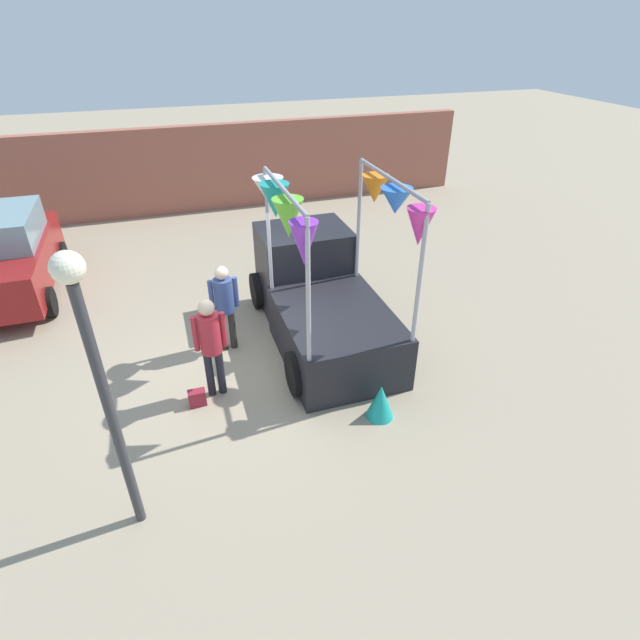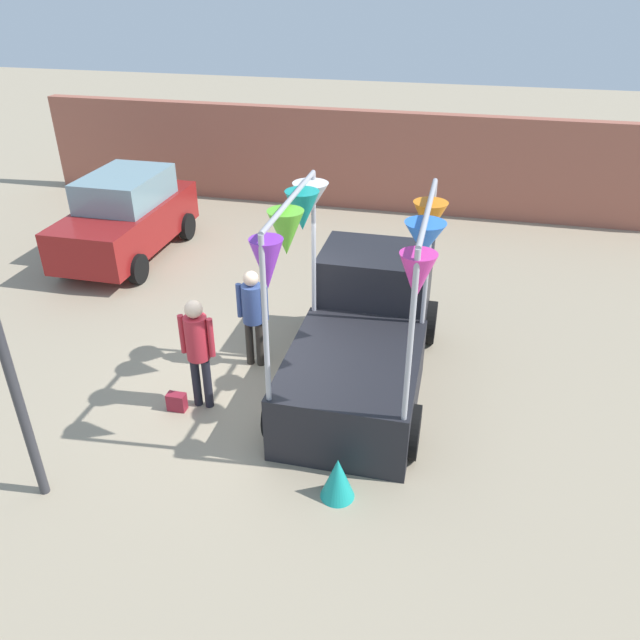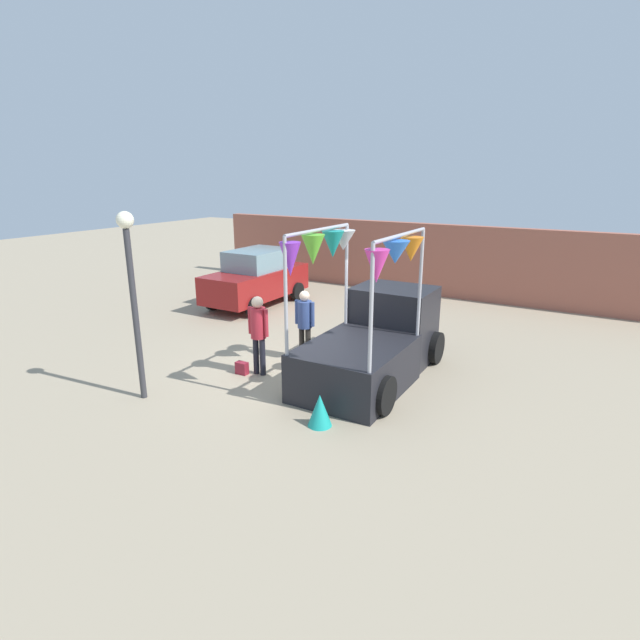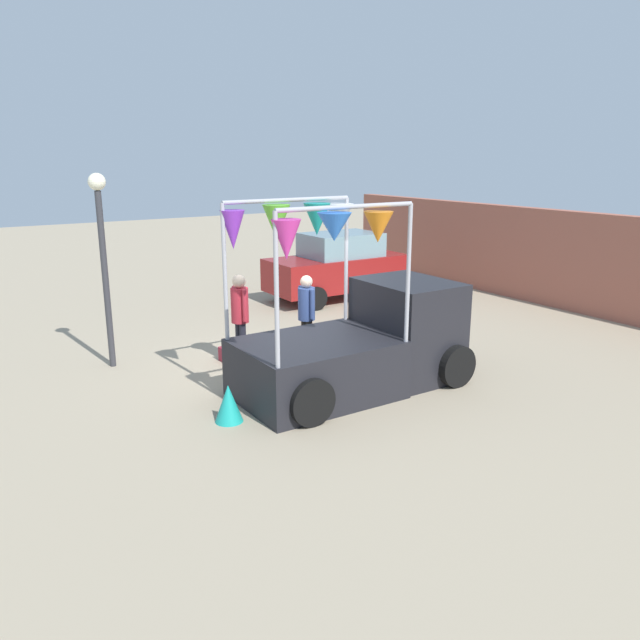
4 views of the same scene
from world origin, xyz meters
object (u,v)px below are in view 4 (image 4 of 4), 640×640
object	(u,v)px
street_lamp	(102,242)
folded_kite_bundle_teal	(229,403)
person_vendor	(307,309)
handbag	(225,355)
parked_car	(338,266)
person_customer	(240,310)
vendor_truck	(364,336)

from	to	relation	value
street_lamp	folded_kite_bundle_teal	distance (m)	4.31
person_vendor	handbag	distance (m)	1.88
parked_car	person_vendor	size ratio (longest dim) A/B	2.32
parked_car	folded_kite_bundle_teal	bearing A→B (deg)	-45.50
street_lamp	folded_kite_bundle_teal	size ratio (longest dim) A/B	6.16
parked_car	handbag	world-z (taller)	parked_car
person_customer	handbag	xyz separation A→B (m)	(-0.35, -0.20, -0.96)
person_customer	folded_kite_bundle_teal	distance (m)	2.86
person_vendor	street_lamp	bearing A→B (deg)	-116.35
parked_car	folded_kite_bundle_teal	world-z (taller)	parked_car
street_lamp	parked_car	bearing A→B (deg)	109.59
handbag	folded_kite_bundle_teal	xyz separation A→B (m)	(2.72, -1.17, 0.16)
person_customer	parked_car	bearing A→B (deg)	127.75
vendor_truck	folded_kite_bundle_teal	distance (m)	2.78
vendor_truck	handbag	xyz separation A→B (m)	(-2.57, -1.53, -0.77)
parked_car	street_lamp	distance (m)	7.66
vendor_truck	parked_car	bearing A→B (deg)	149.24
parked_car	vendor_truck	bearing A→B (deg)	-30.76
vendor_truck	person_customer	world-z (taller)	vendor_truck
person_customer	person_vendor	bearing A→B (deg)	71.99
person_vendor	folded_kite_bundle_teal	xyz separation A→B (m)	(1.96, -2.64, -0.74)
parked_car	folded_kite_bundle_teal	size ratio (longest dim) A/B	6.67
parked_car	person_vendor	xyz separation A→B (m)	(4.22, -3.65, 0.10)
person_customer	street_lamp	distance (m)	2.85
vendor_truck	person_vendor	world-z (taller)	vendor_truck
handbag	folded_kite_bundle_teal	size ratio (longest dim) A/B	0.47
vendor_truck	street_lamp	xyz separation A→B (m)	(-3.50, -3.50, 1.52)
person_customer	handbag	size ratio (longest dim) A/B	6.43
vendor_truck	parked_car	xyz separation A→B (m)	(-6.02, 3.59, 0.03)
vendor_truck	person_vendor	distance (m)	1.81
person_vendor	folded_kite_bundle_teal	distance (m)	3.37
person_vendor	vendor_truck	bearing A→B (deg)	2.16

